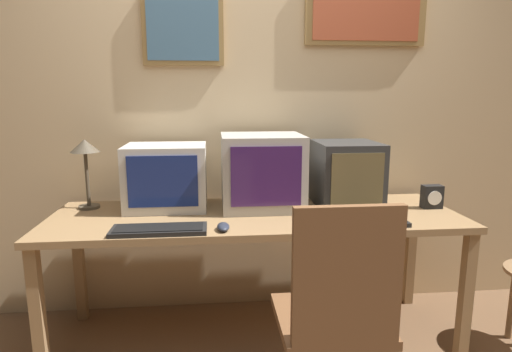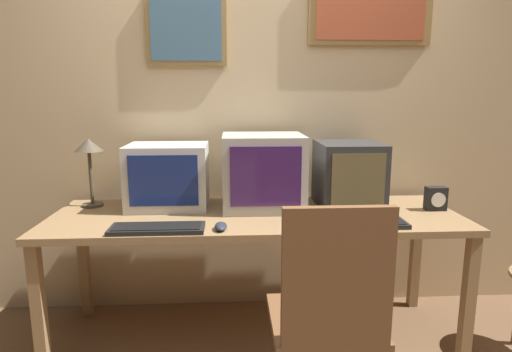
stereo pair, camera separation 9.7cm
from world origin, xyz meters
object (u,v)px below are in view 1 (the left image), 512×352
Objects in this scene: desk_lamp at (85,154)px; office_chair at (334,336)px; mouse_near_keyboard at (223,227)px; desk_clock at (432,197)px; keyboard_side at (367,222)px; keyboard_main at (159,230)px; monitor_center at (262,171)px; monitor_right at (346,174)px; monitor_left at (166,177)px.

desk_lamp is 0.39× the size of office_chair.
desk_clock reaches higher than mouse_near_keyboard.
keyboard_main is at bearing -178.50° from keyboard_side.
keyboard_main is 0.30m from mouse_near_keyboard.
monitor_center is 1.04m from office_chair.
monitor_center is at bearing 37.41° from keyboard_main.
monitor_center reaches higher than monitor_right.
monitor_left is 0.44× the size of office_chair.
desk_lamp is (-0.45, 0.03, 0.13)m from monitor_left.
monitor_right reaches higher than mouse_near_keyboard.
monitor_center is at bearing 141.88° from keyboard_side.
desk_lamp is at bearing 175.96° from monitor_center.
office_chair is (0.19, -0.88, -0.51)m from monitor_center.
monitor_left reaches higher than keyboard_side.
desk_lamp is (-0.99, 0.07, 0.10)m from monitor_center.
desk_lamp is (-0.76, 0.48, 0.30)m from mouse_near_keyboard.
desk_clock is 0.13× the size of office_chair.
desk_clock is 1.15m from office_chair.
monitor_center reaches higher than monitor_left.
keyboard_main is (0.01, -0.45, -0.17)m from monitor_left.
mouse_near_keyboard is at bearing -150.63° from monitor_right.
keyboard_main is at bearing 147.10° from office_chair.
keyboard_side is at bearing 2.17° from mouse_near_keyboard.
keyboard_side is 0.55m from desk_clock.
mouse_near_keyboard is (0.30, -0.00, 0.00)m from keyboard_main.
monitor_left is 0.48m from keyboard_main.
monitor_center reaches higher than office_chair.
keyboard_main is 3.38× the size of desk_clock.
monitor_center reaches higher than keyboard_main.
monitor_left reaches higher than desk_clock.
keyboard_main is 1.14× the size of desk_lamp.
desk_clock is at bearing 10.80° from keyboard_main.
monitor_left is at bearing 173.92° from desk_clock.
office_chair is (-0.30, -0.50, -0.31)m from keyboard_side.
desk_clock is at bearing -14.69° from monitor_right.
monitor_center is 3.43× the size of desk_clock.
desk_clock is (0.97, -0.12, -0.14)m from monitor_center.
keyboard_side is (0.49, -0.39, -0.20)m from monitor_center.
mouse_near_keyboard is 0.87× the size of desk_clock.
office_chair is at bearing -47.99° from mouse_near_keyboard.
desk_clock is at bearing 13.47° from mouse_near_keyboard.
office_chair is (1.18, -0.95, -0.62)m from desk_lamp.
office_chair is (-0.31, -0.88, -0.49)m from monitor_right.
monitor_left is 1.27m from office_chair.
keyboard_side is 3.41× the size of mouse_near_keyboard.
monitor_left is at bearing 90.79° from keyboard_main.
office_chair reaches higher than keyboard_main.
keyboard_side is 1.58m from desk_lamp.
desk_lamp is at bearing 175.71° from monitor_left.
monitor_left is 1.04m from monitor_right.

